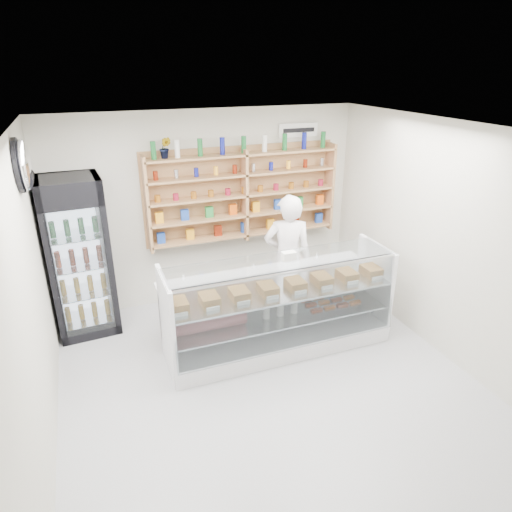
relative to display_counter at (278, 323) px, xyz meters
name	(u,v)px	position (x,y,z in m)	size (l,w,h in m)	color
room	(276,278)	(-0.38, -0.79, 1.06)	(5.00, 5.00, 5.00)	#AAAAAF
display_counter	(278,323)	(0.00, 0.00, 0.00)	(2.82, 0.84, 1.23)	white
shop_worker	(288,258)	(0.43, 0.69, 0.55)	(0.65, 0.43, 1.79)	white
drinks_cooler	(79,257)	(-2.24, 1.34, 0.71)	(0.80, 0.78, 2.10)	black
wall_shelving	(244,195)	(0.12, 1.55, 1.25)	(2.84, 0.28, 1.33)	#B47A55
potted_plant	(165,148)	(-0.98, 1.55, 1.99)	(0.16, 0.13, 0.28)	#1E6626
security_mirror	(24,165)	(-2.55, 0.41, 2.11)	(0.15, 0.50, 0.50)	silver
wall_sign	(298,130)	(1.02, 1.68, 2.11)	(0.62, 0.03, 0.20)	white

